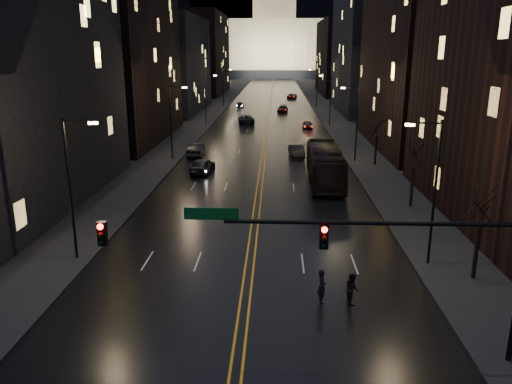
# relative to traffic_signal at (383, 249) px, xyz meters

# --- Properties ---
(ground) EXTENTS (900.00, 900.00, 0.00)m
(ground) POSITION_rel_traffic_signal_xyz_m (-5.91, 0.00, -5.10)
(ground) COLOR black
(ground) RESTS_ON ground
(road) EXTENTS (20.00, 320.00, 0.02)m
(road) POSITION_rel_traffic_signal_xyz_m (-5.91, 130.00, -5.09)
(road) COLOR black
(road) RESTS_ON ground
(sidewalk_left) EXTENTS (8.00, 320.00, 0.16)m
(sidewalk_left) POSITION_rel_traffic_signal_xyz_m (-19.91, 130.00, -5.02)
(sidewalk_left) COLOR black
(sidewalk_left) RESTS_ON ground
(sidewalk_right) EXTENTS (8.00, 320.00, 0.16)m
(sidewalk_right) POSITION_rel_traffic_signal_xyz_m (8.09, 130.00, -5.02)
(sidewalk_right) COLOR black
(sidewalk_right) RESTS_ON ground
(center_line) EXTENTS (0.62, 320.00, 0.01)m
(center_line) POSITION_rel_traffic_signal_xyz_m (-5.91, 130.00, -5.08)
(center_line) COLOR orange
(center_line) RESTS_ON road
(building_left_near) EXTENTS (12.00, 28.00, 22.00)m
(building_left_near) POSITION_rel_traffic_signal_xyz_m (-26.91, 22.00, 5.90)
(building_left_near) COLOR black
(building_left_near) RESTS_ON ground
(building_left_mid) EXTENTS (12.00, 30.00, 28.00)m
(building_left_mid) POSITION_rel_traffic_signal_xyz_m (-26.91, 54.00, 8.90)
(building_left_mid) COLOR black
(building_left_mid) RESTS_ON ground
(building_left_far) EXTENTS (12.00, 34.00, 20.00)m
(building_left_far) POSITION_rel_traffic_signal_xyz_m (-26.91, 92.00, 4.90)
(building_left_far) COLOR black
(building_left_far) RESTS_ON ground
(building_left_dist) EXTENTS (12.00, 40.00, 24.00)m
(building_left_dist) POSITION_rel_traffic_signal_xyz_m (-26.91, 140.00, 6.90)
(building_left_dist) COLOR black
(building_left_dist) RESTS_ON ground
(building_right_tall) EXTENTS (12.00, 30.00, 38.00)m
(building_right_tall) POSITION_rel_traffic_signal_xyz_m (15.09, 50.00, 13.90)
(building_right_tall) COLOR black
(building_right_tall) RESTS_ON ground
(building_right_mid) EXTENTS (12.00, 34.00, 26.00)m
(building_right_mid) POSITION_rel_traffic_signal_xyz_m (15.09, 92.00, 7.90)
(building_right_mid) COLOR black
(building_right_mid) RESTS_ON ground
(building_right_dist) EXTENTS (12.00, 40.00, 22.00)m
(building_right_dist) POSITION_rel_traffic_signal_xyz_m (15.09, 140.00, 5.90)
(building_right_dist) COLOR black
(building_right_dist) RESTS_ON ground
(capitol) EXTENTS (90.00, 50.00, 58.50)m
(capitol) POSITION_rel_traffic_signal_xyz_m (-5.91, 250.00, 12.05)
(capitol) COLOR black
(capitol) RESTS_ON ground
(traffic_signal) EXTENTS (17.29, 0.45, 7.00)m
(traffic_signal) POSITION_rel_traffic_signal_xyz_m (0.00, 0.00, 0.00)
(traffic_signal) COLOR black
(traffic_signal) RESTS_ON ground
(streetlamp_right_near) EXTENTS (2.13, 0.25, 9.00)m
(streetlamp_right_near) POSITION_rel_traffic_signal_xyz_m (4.91, 10.00, -0.02)
(streetlamp_right_near) COLOR black
(streetlamp_right_near) RESTS_ON ground
(streetlamp_left_near) EXTENTS (2.13, 0.25, 9.00)m
(streetlamp_left_near) POSITION_rel_traffic_signal_xyz_m (-16.72, 10.00, -0.02)
(streetlamp_left_near) COLOR black
(streetlamp_left_near) RESTS_ON ground
(streetlamp_right_mid) EXTENTS (2.13, 0.25, 9.00)m
(streetlamp_right_mid) POSITION_rel_traffic_signal_xyz_m (4.91, 40.00, -0.02)
(streetlamp_right_mid) COLOR black
(streetlamp_right_mid) RESTS_ON ground
(streetlamp_left_mid) EXTENTS (2.13, 0.25, 9.00)m
(streetlamp_left_mid) POSITION_rel_traffic_signal_xyz_m (-16.72, 40.00, -0.02)
(streetlamp_left_mid) COLOR black
(streetlamp_left_mid) RESTS_ON ground
(streetlamp_right_far) EXTENTS (2.13, 0.25, 9.00)m
(streetlamp_right_far) POSITION_rel_traffic_signal_xyz_m (4.91, 70.00, -0.02)
(streetlamp_right_far) COLOR black
(streetlamp_right_far) RESTS_ON ground
(streetlamp_left_far) EXTENTS (2.13, 0.25, 9.00)m
(streetlamp_left_far) POSITION_rel_traffic_signal_xyz_m (-16.72, 70.00, -0.02)
(streetlamp_left_far) COLOR black
(streetlamp_left_far) RESTS_ON ground
(streetlamp_right_dist) EXTENTS (2.13, 0.25, 9.00)m
(streetlamp_right_dist) POSITION_rel_traffic_signal_xyz_m (4.91, 100.00, -0.02)
(streetlamp_right_dist) COLOR black
(streetlamp_right_dist) RESTS_ON ground
(streetlamp_left_dist) EXTENTS (2.13, 0.25, 9.00)m
(streetlamp_left_dist) POSITION_rel_traffic_signal_xyz_m (-16.72, 100.00, -0.02)
(streetlamp_left_dist) COLOR black
(streetlamp_left_dist) RESTS_ON ground
(tree_right_near) EXTENTS (2.40, 2.40, 6.65)m
(tree_right_near) POSITION_rel_traffic_signal_xyz_m (7.09, 8.00, -0.58)
(tree_right_near) COLOR black
(tree_right_near) RESTS_ON ground
(tree_right_mid) EXTENTS (2.40, 2.40, 6.65)m
(tree_right_mid) POSITION_rel_traffic_signal_xyz_m (7.09, 22.00, -0.58)
(tree_right_mid) COLOR black
(tree_right_mid) RESTS_ON ground
(tree_right_far) EXTENTS (2.40, 2.40, 6.65)m
(tree_right_far) POSITION_rel_traffic_signal_xyz_m (7.09, 38.00, -0.58)
(tree_right_far) COLOR black
(tree_right_far) RESTS_ON ground
(bus) EXTENTS (3.32, 13.19, 3.66)m
(bus) POSITION_rel_traffic_signal_xyz_m (0.57, 30.23, -3.27)
(bus) COLOR black
(bus) RESTS_ON ground
(oncoming_car_a) EXTENTS (2.59, 5.05, 1.65)m
(oncoming_car_a) POSITION_rel_traffic_signal_xyz_m (-12.29, 33.72, -4.28)
(oncoming_car_a) COLOR black
(oncoming_car_a) RESTS_ON ground
(oncoming_car_b) EXTENTS (2.00, 5.23, 1.70)m
(oncoming_car_b) POSITION_rel_traffic_signal_xyz_m (-14.41, 42.53, -4.25)
(oncoming_car_b) COLOR black
(oncoming_car_b) RESTS_ON ground
(oncoming_car_c) EXTENTS (3.47, 6.20, 1.64)m
(oncoming_car_c) POSITION_rel_traffic_signal_xyz_m (-9.86, 72.44, -4.28)
(oncoming_car_c) COLOR black
(oncoming_car_c) RESTS_ON ground
(oncoming_car_d) EXTENTS (2.12, 4.60, 1.30)m
(oncoming_car_d) POSITION_rel_traffic_signal_xyz_m (-12.90, 99.44, -4.45)
(oncoming_car_d) COLOR black
(oncoming_car_d) RESTS_ON ground
(receding_car_a) EXTENTS (2.01, 4.79, 1.54)m
(receding_car_a) POSITION_rel_traffic_signal_xyz_m (-1.78, 42.51, -4.33)
(receding_car_a) COLOR black
(receding_car_a) RESTS_ON ground
(receding_car_b) EXTENTS (1.87, 4.33, 1.45)m
(receding_car_b) POSITION_rel_traffic_signal_xyz_m (0.97, 66.06, -4.38)
(receding_car_b) COLOR black
(receding_car_b) RESTS_ON ground
(receding_car_c) EXTENTS (2.58, 5.26, 1.47)m
(receding_car_c) POSITION_rel_traffic_signal_xyz_m (-2.97, 90.46, -4.37)
(receding_car_c) COLOR black
(receding_car_c) RESTS_ON ground
(receding_car_d) EXTENTS (3.05, 5.49, 1.45)m
(receding_car_d) POSITION_rel_traffic_signal_xyz_m (-0.04, 123.00, -4.38)
(receding_car_d) COLOR black
(receding_car_d) RESTS_ON ground
(pedestrian_a) EXTENTS (0.57, 0.76, 1.87)m
(pedestrian_a) POSITION_rel_traffic_signal_xyz_m (-1.89, 5.00, -4.17)
(pedestrian_a) COLOR black
(pedestrian_a) RESTS_ON ground
(pedestrian_b) EXTENTS (0.62, 0.89, 1.67)m
(pedestrian_b) POSITION_rel_traffic_signal_xyz_m (-0.32, 5.00, -4.27)
(pedestrian_b) COLOR black
(pedestrian_b) RESTS_ON ground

